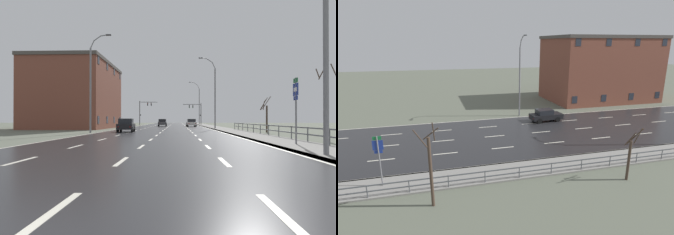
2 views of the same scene
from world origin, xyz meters
The scene contains 7 objects.
guardrail centered at (9.85, 23.21, 0.71)m, with size 0.07×30.80×1.00m.
street_lamp_left_bank centered at (-7.46, 28.86, 5.29)m, with size 2.35×0.24×10.77m.
highway_sign centered at (8.39, 13.65, 2.41)m, with size 0.09×0.68×3.75m.
car_mid_centre centered at (-4.12, 31.29, 0.80)m, with size 2.02×4.19×1.57m.
brick_building centered at (-15.11, 45.88, 5.48)m, with size 11.78×18.01×10.95m.
bare_tree_near centered at (11.68, 17.03, 2.48)m, with size 1.36×1.47×5.45m.
bare_tree_mid centered at (11.96, 30.90, 1.86)m, with size 1.27×0.89×4.13m.
Camera 2 is at (27.25, 17.46, 9.74)m, focal length 29.21 mm.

